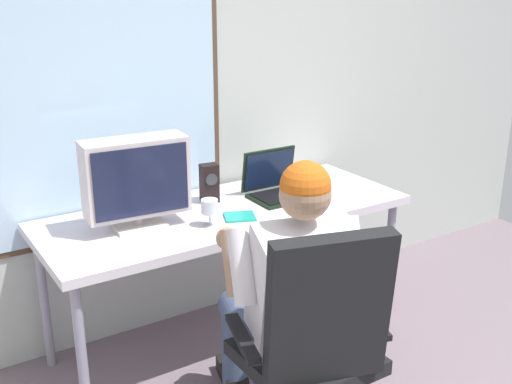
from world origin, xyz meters
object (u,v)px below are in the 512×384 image
at_px(crt_monitor, 136,178).
at_px(desk_speaker, 209,183).
at_px(desk, 226,219).
at_px(cd_case, 240,217).
at_px(wine_glass, 210,208).
at_px(office_chair, 317,339).
at_px(laptop, 276,184).
at_px(person_seated, 291,292).

bearing_deg(crt_monitor, desk_speaker, 16.20).
relative_size(desk, cd_case, 10.08).
height_order(desk, wine_glass, wine_glass).
relative_size(office_chair, desk_speaker, 5.24).
relative_size(crt_monitor, laptop, 1.52).
height_order(desk, crt_monitor, crt_monitor).
bearing_deg(desk, cd_case, -91.93).
distance_m(person_seated, wine_glass, 0.58).
relative_size(laptop, cd_case, 1.72).
bearing_deg(office_chair, person_seated, 76.09).
xyz_separation_m(wine_glass, desk_speaker, (0.15, 0.29, 0.01)).
height_order(desk, cd_case, cd_case).
distance_m(office_chair, cd_case, 0.84).
bearing_deg(crt_monitor, laptop, 2.13).
bearing_deg(office_chair, desk, 80.21).
bearing_deg(desk_speaker, cd_case, -87.58).
relative_size(desk_speaker, cd_case, 1.08).
xyz_separation_m(office_chair, laptop, (0.48, 0.98, 0.24)).
bearing_deg(desk, office_chair, -99.79).
bearing_deg(desk_speaker, wine_glass, -118.31).
bearing_deg(office_chair, cd_case, 78.90).
xyz_separation_m(desk, desk_speaker, (-0.02, 0.14, 0.15)).
relative_size(office_chair, laptop, 3.30).
height_order(person_seated, laptop, person_seated).
distance_m(office_chair, desk_speaker, 1.12).
distance_m(person_seated, desk_speaker, 0.86).
relative_size(person_seated, cd_case, 6.70).
bearing_deg(cd_case, wine_glass, -174.81).
xyz_separation_m(desk, laptop, (0.32, 0.04, 0.12)).
height_order(crt_monitor, desk_speaker, crt_monitor).
height_order(office_chair, wine_glass, office_chair).
relative_size(office_chair, person_seated, 0.85).
bearing_deg(crt_monitor, wine_glass, -30.34).
height_order(desk_speaker, cd_case, desk_speaker).
bearing_deg(desk, crt_monitor, 178.67).
bearing_deg(cd_case, person_seated, -99.84).
distance_m(desk, laptop, 0.34).
bearing_deg(person_seated, wine_glass, 97.35).
xyz_separation_m(person_seated, cd_case, (0.10, 0.56, 0.12)).
bearing_deg(office_chair, crt_monitor, 106.72).
bearing_deg(person_seated, office_chair, -103.91).
bearing_deg(person_seated, desk, 81.70).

